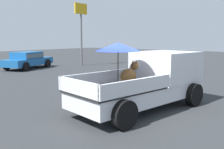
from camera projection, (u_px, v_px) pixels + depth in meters
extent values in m
plane|color=#2D3033|center=(140.00, 109.00, 8.48)|extent=(80.00, 80.00, 0.00)
cylinder|color=black|center=(151.00, 87.00, 10.30)|extent=(0.84, 0.41, 0.80)
cylinder|color=black|center=(194.00, 95.00, 8.86)|extent=(0.84, 0.41, 0.80)
cylinder|color=black|center=(81.00, 101.00, 7.98)|extent=(0.84, 0.41, 0.80)
cylinder|color=black|center=(124.00, 115.00, 6.54)|extent=(0.84, 0.41, 0.80)
cube|color=silver|center=(141.00, 93.00, 8.40)|extent=(5.23, 2.61, 0.50)
cube|color=silver|center=(166.00, 66.00, 9.21)|extent=(2.38, 2.19, 1.08)
cube|color=#4C606B|center=(181.00, 59.00, 9.84)|extent=(0.35, 1.71, 0.64)
cube|color=black|center=(116.00, 89.00, 7.59)|extent=(3.07, 2.28, 0.06)
cube|color=silver|center=(97.00, 78.00, 8.24)|extent=(2.78, 0.57, 0.40)
cube|color=silver|center=(138.00, 86.00, 6.88)|extent=(2.78, 0.57, 0.40)
cube|color=silver|center=(79.00, 88.00, 6.66)|extent=(0.41, 1.83, 0.40)
ellipsoid|color=brown|center=(128.00, 76.00, 8.26)|extent=(0.72, 0.43, 0.52)
sphere|color=brown|center=(135.00, 66.00, 8.41)|extent=(0.32, 0.32, 0.28)
cone|color=brown|center=(133.00, 62.00, 8.45)|extent=(0.10, 0.10, 0.12)
cone|color=brown|center=(136.00, 62.00, 8.33)|extent=(0.10, 0.10, 0.12)
cylinder|color=black|center=(118.00, 67.00, 8.13)|extent=(0.03, 0.03, 1.13)
cone|color=#1E33B7|center=(118.00, 47.00, 8.04)|extent=(1.71, 1.71, 0.28)
cylinder|color=black|center=(30.00, 62.00, 21.33)|extent=(0.70, 0.41, 0.66)
cylinder|color=black|center=(48.00, 63.00, 20.71)|extent=(0.70, 0.41, 0.66)
cylinder|color=black|center=(7.00, 66.00, 18.82)|extent=(0.70, 0.41, 0.66)
cylinder|color=black|center=(26.00, 67.00, 18.21)|extent=(0.70, 0.41, 0.66)
cube|color=#195999|center=(28.00, 62.00, 19.74)|extent=(4.63, 2.99, 0.52)
cube|color=#195999|center=(27.00, 55.00, 19.57)|extent=(2.49, 2.16, 0.56)
cube|color=#4C606B|center=(27.00, 55.00, 19.57)|extent=(2.46, 2.22, 0.32)
cylinder|color=#59595B|center=(81.00, 40.00, 21.83)|extent=(0.16, 0.16, 4.46)
cube|color=gold|center=(81.00, 9.00, 21.44)|extent=(1.40, 0.12, 0.90)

